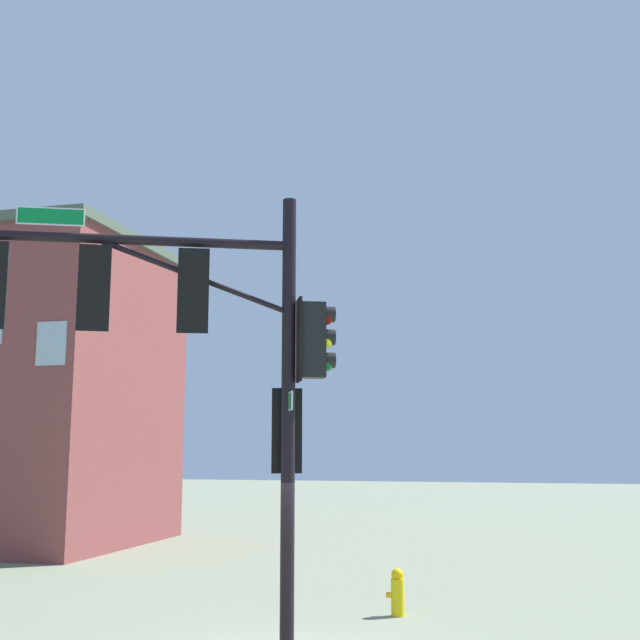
% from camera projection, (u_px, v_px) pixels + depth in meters
% --- Properties ---
extents(signal_pole_assembly, '(6.40, 3.16, 6.64)m').
position_uv_depth(signal_pole_assembly, '(156.00, 337.00, 11.30)').
color(signal_pole_assembly, black).
rests_on(signal_pole_assembly, ground_plane).
extents(fire_hydrant, '(0.33, 0.24, 0.83)m').
position_uv_depth(fire_hydrant, '(397.00, 592.00, 14.31)').
color(fire_hydrant, gold).
rests_on(fire_hydrant, ground_plane).
extents(brick_building, '(6.55, 7.58, 9.60)m').
position_uv_depth(brick_building, '(48.00, 390.00, 25.41)').
color(brick_building, brown).
rests_on(brick_building, ground_plane).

